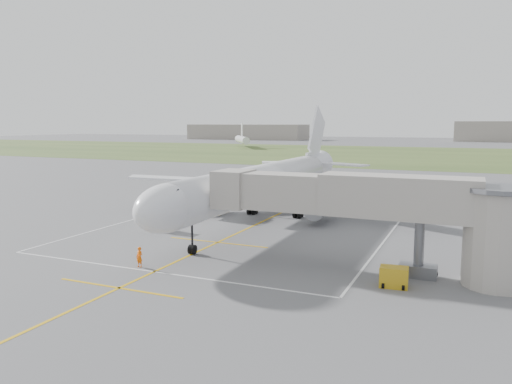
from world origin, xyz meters
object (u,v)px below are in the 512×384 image
at_px(jet_bridge, 387,209).
at_px(gpu_unit, 394,277).
at_px(ramp_worker_wing, 179,211).
at_px(airliner, 263,182).
at_px(ramp_worker_nose, 139,257).
at_px(baggage_cart, 161,223).

height_order(jet_bridge, gpu_unit, jet_bridge).
bearing_deg(jet_bridge, ramp_worker_wing, 153.64).
distance_m(airliner, ramp_worker_wing, 10.74).
relative_size(jet_bridge, gpu_unit, 12.04).
height_order(gpu_unit, ramp_worker_nose, ramp_worker_nose).
xyz_separation_m(airliner, ramp_worker_nose, (-1.73, -20.15, -3.61)).
distance_m(gpu_unit, ramp_worker_wing, 31.03).
bearing_deg(gpu_unit, airliner, 129.26).
xyz_separation_m(airliner, ramp_worker_wing, (-10.00, -1.51, -3.62)).
xyz_separation_m(jet_bridge, baggage_cart, (-23.40, 5.74, -3.92)).
distance_m(jet_bridge, ramp_worker_nose, 18.85).
bearing_deg(baggage_cart, jet_bridge, -12.28).
distance_m(airliner, ramp_worker_nose, 20.55).
xyz_separation_m(jet_bridge, gpu_unit, (1.03, -2.98, -4.06)).
bearing_deg(airliner, baggage_cart, -132.08).
height_order(gpu_unit, ramp_worker_wing, ramp_worker_wing).
bearing_deg(ramp_worker_nose, jet_bridge, 25.97).
distance_m(airliner, baggage_cart, 12.00).
bearing_deg(ramp_worker_wing, gpu_unit, -156.70).
xyz_separation_m(jet_bridge, ramp_worker_wing, (-25.72, 12.74, -3.97)).
height_order(baggage_cart, ramp_worker_nose, baggage_cart).
distance_m(jet_bridge, ramp_worker_wing, 28.98).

